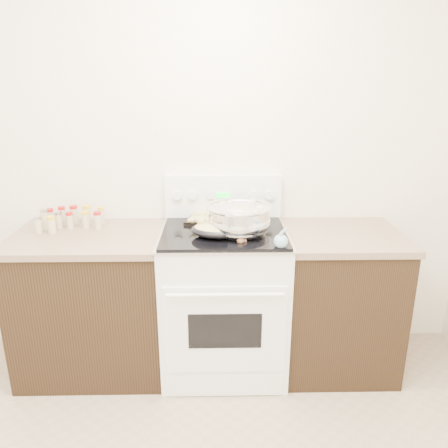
{
  "coord_description": "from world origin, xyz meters",
  "views": [
    {
      "loc": [
        0.3,
        -1.09,
        1.8
      ],
      "look_at": [
        0.35,
        1.37,
        1.0
      ],
      "focal_mm": 35.0,
      "sensor_mm": 36.0,
      "label": 1
    }
  ],
  "objects": [
    {
      "name": "room_shell",
      "position": [
        0.0,
        0.0,
        1.7
      ],
      "size": [
        4.1,
        3.6,
        2.75
      ],
      "color": "white",
      "rests_on": "ground"
    },
    {
      "name": "counter_left",
      "position": [
        -0.48,
        1.43,
        0.46
      ],
      "size": [
        0.93,
        0.67,
        0.92
      ],
      "color": "black",
      "rests_on": "ground"
    },
    {
      "name": "counter_right",
      "position": [
        1.08,
        1.43,
        0.46
      ],
      "size": [
        0.73,
        0.67,
        0.92
      ],
      "color": "black",
      "rests_on": "ground"
    },
    {
      "name": "kitchen_range",
      "position": [
        0.35,
        1.42,
        0.49
      ],
      "size": [
        0.78,
        0.73,
        1.22
      ],
      "color": "white",
      "rests_on": "ground"
    },
    {
      "name": "mixing_bowl",
      "position": [
        0.44,
        1.36,
        1.03
      ],
      "size": [
        0.43,
        0.43,
        0.22
      ],
      "color": "silver",
      "rests_on": "kitchen_range"
    },
    {
      "name": "roasting_pan",
      "position": [
        0.31,
        1.31,
        0.99
      ],
      "size": [
        0.33,
        0.24,
        0.11
      ],
      "color": "black",
      "rests_on": "kitchen_range"
    },
    {
      "name": "baking_sheet",
      "position": [
        0.31,
        1.6,
        0.96
      ],
      "size": [
        0.42,
        0.34,
        0.06
      ],
      "color": "black",
      "rests_on": "kitchen_range"
    },
    {
      "name": "wooden_spoon",
      "position": [
        0.45,
        1.25,
        0.95
      ],
      "size": [
        0.06,
        0.25,
        0.04
      ],
      "color": "tan",
      "rests_on": "kitchen_range"
    },
    {
      "name": "blue_ladle",
      "position": [
        0.66,
        1.15,
        0.98
      ],
      "size": [
        0.11,
        0.27,
        0.1
      ],
      "color": "#7BA5B7",
      "rests_on": "kitchen_range"
    },
    {
      "name": "spice_jars",
      "position": [
        -0.63,
        1.56,
        0.98
      ],
      "size": [
        0.39,
        0.23,
        0.13
      ],
      "color": "#BFB28C",
      "rests_on": "counter_left"
    }
  ]
}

